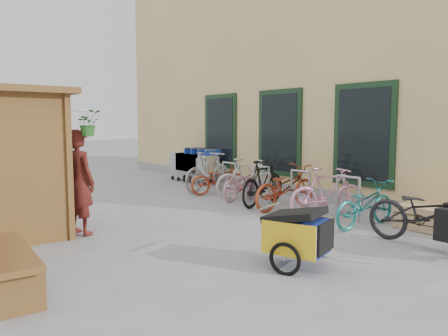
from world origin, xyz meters
TOP-DOWN VIEW (x-y plane):
  - ground at (0.00, 0.00)m, footprint 80.00×80.00m
  - building at (6.49, 4.50)m, footprint 6.07×13.00m
  - bike_rack at (2.30, 2.40)m, footprint 0.05×5.35m
  - pallet_stack at (3.00, -1.40)m, footprint 1.00×1.20m
  - shopping_carts at (3.00, 6.23)m, footprint 0.60×2.04m
  - child_trailer at (-0.42, -1.24)m, footprint 0.89×1.37m
  - cargo_bike at (1.74, -1.89)m, footprint 0.75×1.95m
  - person_kiosk at (-2.05, 2.12)m, footprint 0.60×0.74m
  - bike_0 at (2.14, -0.49)m, footprint 1.59×0.58m
  - bike_1 at (2.22, 0.41)m, footprint 1.73×0.99m
  - bike_2 at (2.18, 1.51)m, footprint 1.84×0.71m
  - bike_3 at (2.10, 2.12)m, footprint 1.78×0.94m
  - bike_4 at (2.21, 2.97)m, footprint 1.64×0.92m
  - bike_5 at (2.44, 3.05)m, footprint 1.71×0.93m
  - bike_6 at (2.23, 3.95)m, footprint 1.63×0.86m
  - bike_7 at (2.30, 4.51)m, footprint 1.86×0.89m

SIDE VIEW (x-z plane):
  - ground at x=0.00m, z-range 0.00..0.00m
  - pallet_stack at x=3.00m, z-range 0.01..0.41m
  - bike_6 at x=2.23m, z-range 0.00..0.81m
  - bike_4 at x=2.21m, z-range 0.00..0.81m
  - bike_0 at x=2.14m, z-range 0.00..0.83m
  - child_trailer at x=-0.42m, z-range 0.04..0.84m
  - bike_2 at x=2.18m, z-range 0.00..0.95m
  - bike_5 at x=2.44m, z-range 0.00..0.99m
  - bike_1 at x=2.22m, z-range 0.00..1.00m
  - cargo_bike at x=1.74m, z-range 0.00..1.01m
  - bike_3 at x=2.10m, z-range 0.00..1.03m
  - bike_rack at x=2.30m, z-range 0.08..0.95m
  - bike_7 at x=2.30m, z-range 0.00..1.08m
  - shopping_carts at x=3.00m, z-range 0.09..1.17m
  - person_kiosk at x=-2.05m, z-range 0.00..1.75m
  - building at x=6.49m, z-range -0.01..6.99m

